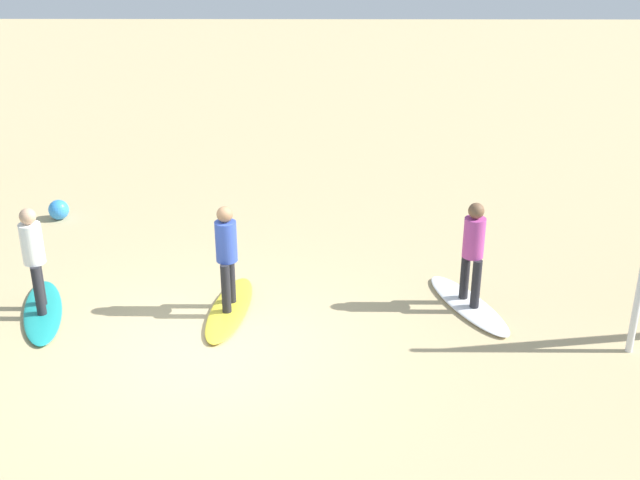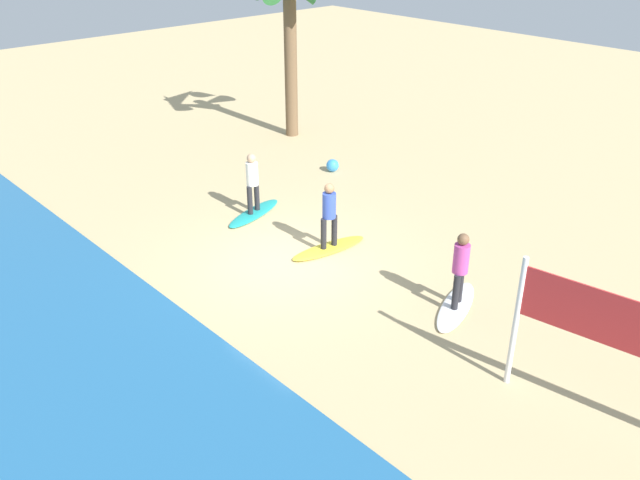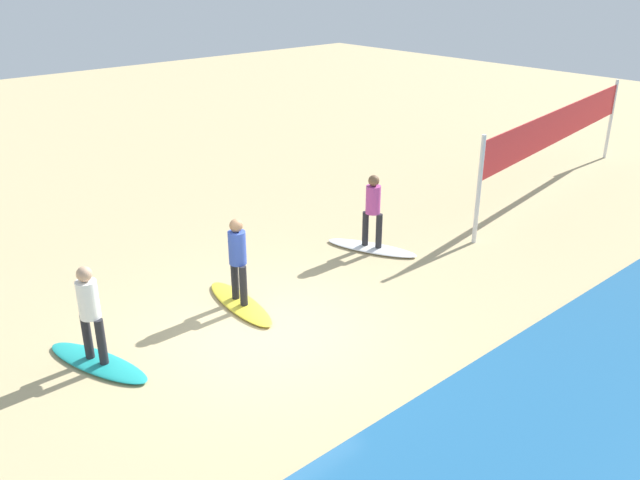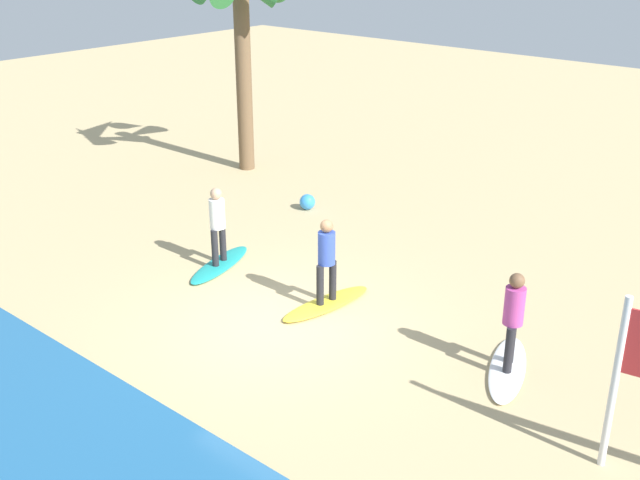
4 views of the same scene
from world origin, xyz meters
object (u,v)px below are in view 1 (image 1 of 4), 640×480
object	(u,v)px
surfer_white	(473,246)
surfer_teal	(33,252)
surfboard_teal	(43,311)
beach_ball	(59,210)
surfer_yellow	(227,250)
surfboard_white	(468,305)
surfboard_yellow	(230,309)

from	to	relation	value
surfer_white	surfer_teal	bearing A→B (deg)	2.23
surfboard_teal	beach_ball	bearing A→B (deg)	176.25
surfer_yellow	beach_ball	distance (m)	5.30
surfer_white	surfboard_white	bearing A→B (deg)	0.00
surfboard_white	surfer_yellow	size ratio (longest dim) A/B	1.28
surfboard_yellow	surfer_teal	size ratio (longest dim) A/B	1.28
surfer_yellow	surfboard_teal	distance (m)	3.01
surfer_white	surfer_teal	xyz separation A→B (m)	(6.52, 0.25, 0.00)
surfboard_white	surfboard_teal	bearing A→B (deg)	-110.07
surfboard_white	surfer_yellow	distance (m)	3.81
surfer_yellow	surfboard_teal	size ratio (longest dim) A/B	0.78
surfboard_white	beach_ball	world-z (taller)	beach_ball
surfer_yellow	surfer_teal	size ratio (longest dim) A/B	1.00
surfboard_yellow	beach_ball	world-z (taller)	beach_ball
surfer_white	beach_ball	world-z (taller)	surfer_white
surfboard_white	beach_ball	bearing A→B (deg)	-137.70
surfer_yellow	surfboard_white	bearing A→B (deg)	-177.52
surfer_yellow	beach_ball	bearing A→B (deg)	-44.60
surfboard_yellow	surfer_teal	world-z (taller)	surfer_teal
surfer_yellow	surfer_teal	xyz separation A→B (m)	(2.84, 0.09, 0.00)
surfer_white	surfboard_teal	xyz separation A→B (m)	(6.52, 0.25, -0.99)
surfboard_white	surfer_yellow	xyz separation A→B (m)	(3.68, 0.16, 0.99)
surfer_yellow	surfer_white	bearing A→B (deg)	-177.52
surfboard_white	surfer_white	bearing A→B (deg)	67.70
beach_ball	surfer_yellow	bearing A→B (deg)	135.40
surfer_white	surfer_yellow	world-z (taller)	same
surfer_yellow	surfboard_teal	bearing A→B (deg)	1.91
surfboard_white	beach_ball	xyz separation A→B (m)	(7.41, -3.52, 0.15)
surfboard_teal	surfboard_white	bearing A→B (deg)	75.19
surfer_yellow	beach_ball	xyz separation A→B (m)	(3.73, -3.68, -0.84)
surfboard_teal	surfer_teal	bearing A→B (deg)	46.39
surfboard_yellow	beach_ball	size ratio (longest dim) A/B	5.37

